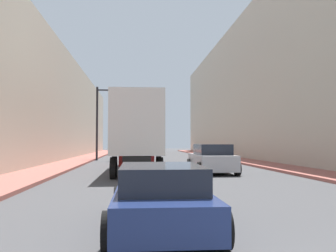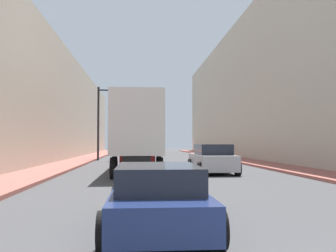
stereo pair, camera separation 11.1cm
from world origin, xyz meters
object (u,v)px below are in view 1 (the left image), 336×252
(sedan_car, at_px, (160,197))
(suv_car, at_px, (212,159))
(semi_truck, at_px, (137,132))
(traffic_signal_gantry, at_px, (112,110))

(sedan_car, bearing_deg, suv_car, 74.28)
(semi_truck, height_order, traffic_signal_gantry, traffic_signal_gantry)
(semi_truck, relative_size, sedan_car, 2.76)
(suv_car, relative_size, traffic_signal_gantry, 0.72)
(semi_truck, distance_m, suv_car, 4.80)
(traffic_signal_gantry, bearing_deg, sedan_car, -84.38)
(sedan_car, bearing_deg, semi_truck, 91.77)
(traffic_signal_gantry, bearing_deg, suv_car, -66.65)
(suv_car, distance_m, traffic_signal_gantry, 16.82)
(sedan_car, relative_size, suv_car, 0.90)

